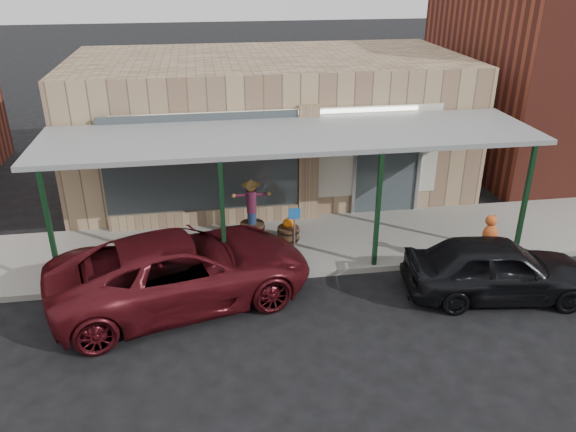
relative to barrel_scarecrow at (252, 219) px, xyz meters
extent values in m
plane|color=black|center=(0.99, -4.01, -0.71)|extent=(120.00, 120.00, 0.00)
cube|color=gray|center=(0.99, -0.41, -0.64)|extent=(40.00, 3.20, 0.15)
cube|color=tan|center=(0.99, 4.19, 1.39)|extent=(12.00, 6.00, 4.20)
cube|color=#424C51|center=(-1.21, 1.04, 1.19)|extent=(5.20, 0.06, 2.80)
cube|color=#424C51|center=(3.99, 1.17, 0.79)|extent=(1.80, 0.06, 2.80)
cube|color=tan|center=(1.69, 1.09, 0.99)|extent=(0.55, 0.30, 3.40)
cube|color=tan|center=(-1.21, 1.09, -0.36)|extent=(5.20, 0.30, 0.50)
cube|color=beige|center=(0.99, 1.16, 1.29)|extent=(9.00, 0.02, 2.60)
cube|color=white|center=(0.99, 1.13, 2.49)|extent=(7.50, 0.03, 0.10)
cube|color=slate|center=(0.99, -0.41, 2.34)|extent=(12.00, 3.00, 0.12)
cube|color=black|center=(-4.51, -1.86, 0.84)|extent=(0.10, 0.10, 2.95)
cube|color=black|center=(-0.81, -1.86, 0.84)|extent=(0.10, 0.10, 2.95)
cube|color=black|center=(2.79, -1.86, 0.84)|extent=(0.10, 0.10, 2.95)
cube|color=black|center=(6.49, -1.86, 0.84)|extent=(0.10, 0.10, 2.95)
cylinder|color=#462E1C|center=(0.00, 0.00, -0.35)|extent=(0.67, 0.67, 0.43)
cylinder|color=navy|center=(0.00, 0.00, 0.03)|extent=(0.24, 0.24, 0.32)
cylinder|color=maroon|center=(0.00, 0.00, 0.48)|extent=(0.27, 0.27, 0.59)
sphere|color=tan|center=(0.00, 0.00, 0.89)|extent=(0.24, 0.24, 0.24)
cone|color=tan|center=(0.00, 0.00, 1.03)|extent=(0.39, 0.39, 0.15)
cylinder|color=#462E1C|center=(0.92, -0.29, -0.38)|extent=(0.75, 0.75, 0.38)
ellipsoid|color=#FF5510|center=(0.92, -0.29, -0.07)|extent=(0.30, 0.30, 0.24)
cylinder|color=#4C471E|center=(0.92, -0.29, 0.08)|extent=(0.04, 0.04, 0.06)
cylinder|color=gray|center=(0.92, -1.25, -0.03)|extent=(0.04, 0.04, 1.07)
cube|color=blue|center=(0.92, -1.25, 0.65)|extent=(0.28, 0.03, 0.28)
imported|color=black|center=(5.13, -3.39, -0.02)|extent=(4.28, 2.16, 1.40)
ellipsoid|color=orange|center=(5.34, -2.51, 0.38)|extent=(0.36, 0.30, 0.46)
sphere|color=orange|center=(5.34, -2.46, 0.70)|extent=(0.26, 0.26, 0.26)
cylinder|color=#1C7A1B|center=(5.34, -2.51, 0.56)|extent=(0.18, 0.18, 0.02)
imported|color=#521017|center=(-1.76, -2.52, 0.07)|extent=(6.12, 3.92, 1.57)
camera|label=1|loc=(-1.12, -13.31, 6.27)|focal=35.00mm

